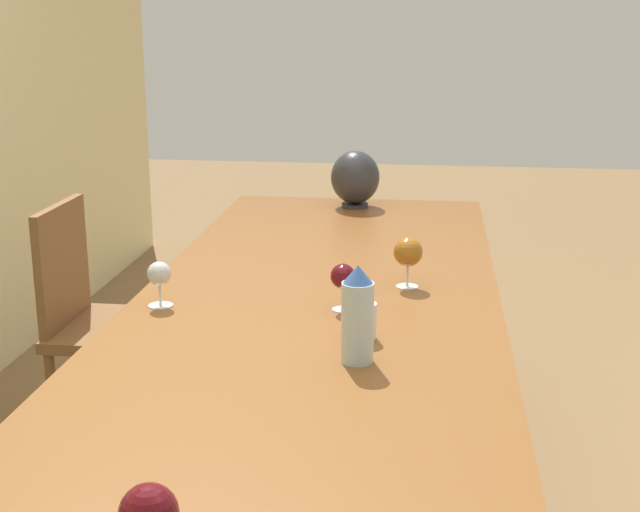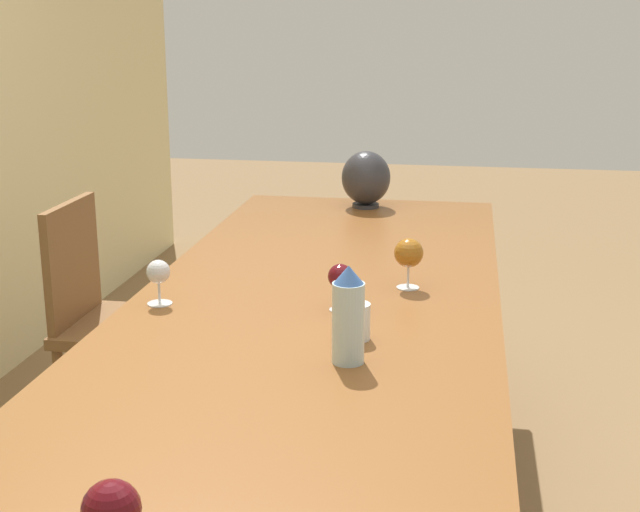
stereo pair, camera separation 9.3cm
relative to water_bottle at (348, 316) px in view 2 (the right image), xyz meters
name	(u,v)px [view 2 (the right image)]	position (x,y,z in m)	size (l,w,h in m)	color
dining_table	(306,338)	(0.30, 0.15, -0.17)	(2.98, 1.00, 0.78)	brown
water_bottle	(348,316)	(0.00, 0.00, 0.00)	(0.07, 0.07, 0.23)	#ADCCD6
water_tumbler	(356,321)	(0.15, 0.00, -0.07)	(0.07, 0.07, 0.09)	silver
vase	(365,178)	(1.63, 0.15, 0.01)	(0.19, 0.19, 0.23)	#2D2D33
wine_glass_0	(340,278)	(0.35, 0.07, -0.02)	(0.07, 0.07, 0.13)	silver
wine_glass_1	(111,511)	(-0.85, 0.21, 0.00)	(0.08, 0.08, 0.16)	silver
wine_glass_2	(409,254)	(0.57, -0.09, -0.01)	(0.08, 0.08, 0.15)	silver
wine_glass_3	(158,273)	(0.32, 0.55, -0.02)	(0.07, 0.07, 0.12)	silver
chair_far	(110,314)	(1.03, 1.00, -0.40)	(0.44, 0.44, 0.89)	brown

